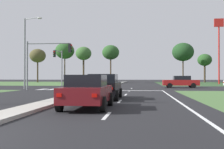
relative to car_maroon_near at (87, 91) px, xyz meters
The scene contains 32 objects.
ground_plane 23.56m from the car_maroon_near, 95.69° to the left, with size 200.00×200.00×0.00m, color black.
grass_verge_far_left 55.43m from the car_maroon_near, 120.14° to the left, with size 35.00×35.00×0.01m, color #476B38.
median_island_near 5.06m from the car_maroon_near, 117.78° to the left, with size 1.20×22.00×0.14m, color #ADA89E.
median_island_far 48.49m from the car_maroon_near, 92.76° to the left, with size 1.20×36.00×0.14m, color gray.
lane_dash_near 2.64m from the car_maroon_near, 62.52° to the right, with size 0.14×2.00×0.01m, color silver.
lane_dash_second 4.01m from the car_maroon_near, 72.77° to the left, with size 0.14×2.00×0.01m, color silver.
lane_dash_third 9.86m from the car_maroon_near, 83.19° to the left, with size 0.14×2.00×0.01m, color silver.
lane_dash_fourth 15.82m from the car_maroon_near, 85.77° to the left, with size 0.14×2.00×0.01m, color silver.
lane_dash_fifth 21.80m from the car_maroon_near, 86.93° to the left, with size 0.14×2.00×0.01m, color silver.
edge_line_right 7.11m from the car_maroon_near, 50.27° to the left, with size 0.14×24.00×0.01m, color silver.
stop_bar_near 16.52m from the car_maroon_near, 84.90° to the left, with size 6.40×0.50×0.01m, color silver.
crosswalk_bar_near 20.23m from the car_maroon_near, 115.60° to the left, with size 0.70×2.80×0.01m, color silver.
crosswalk_bar_second 19.76m from the car_maroon_near, 112.59° to the left, with size 0.70×2.80×0.01m, color silver.
crosswalk_bar_third 19.35m from the car_maroon_near, 109.44° to the left, with size 0.70×2.80×0.01m, color silver.
crosswalk_bar_fourth 19.00m from the car_maroon_near, 106.16° to the left, with size 0.70×2.80×0.01m, color silver.
crosswalk_bar_fifth 18.71m from the car_maroon_near, 102.78° to the left, with size 0.70×2.80×0.01m, color silver.
crosswalk_bar_sixth 18.49m from the car_maroon_near, 99.30° to the left, with size 0.70×2.80×0.01m, color silver.
crosswalk_bar_seventh 18.34m from the car_maroon_near, 95.75° to the left, with size 0.70×2.80×0.01m, color silver.
car_maroon_near is the anchor object (origin of this frame).
car_red_second 25.60m from the car_maroon_near, 73.18° to the left, with size 4.56×2.09×1.54m.
car_black_third 5.36m from the car_maroon_near, 89.83° to the left, with size 2.09×4.61×1.59m.
traffic_signal_near_left 18.87m from the car_maroon_near, 115.50° to the left, with size 5.07×0.32×5.26m.
traffic_signal_far_left 30.41m from the car_maroon_near, 109.16° to the left, with size 0.32×4.04×5.47m.
street_lamp_second 22.08m from the car_maroon_near, 120.04° to the left, with size 2.53×1.16×8.21m.
pedestrian_at_median 33.94m from the car_maroon_near, 93.59° to the left, with size 0.34×0.34×1.76m.
fastfood_pole_sign 48.19m from the car_maroon_near, 68.54° to the left, with size 1.80×0.40×12.78m.
treeline_near 63.20m from the car_maroon_near, 112.95° to the left, with size 4.17×4.17×8.68m.
treeline_second 61.87m from the car_maroon_near, 106.63° to the left, with size 4.95×4.95×10.28m.
treeline_third 59.58m from the car_maroon_near, 102.09° to the left, with size 4.01×4.01×9.09m.
treeline_fourth 57.90m from the car_maroon_near, 95.35° to the left, with size 4.27×4.27×9.35m.
treeline_fifth 56.50m from the car_maroon_near, 77.65° to the left, with size 5.05×5.05×9.40m.
treeline_sixth 62.29m from the car_maroon_near, 73.20° to the left, with size 3.52×3.52×7.12m.
Camera 1 is at (4.78, -5.79, 1.42)m, focal length 45.01 mm.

